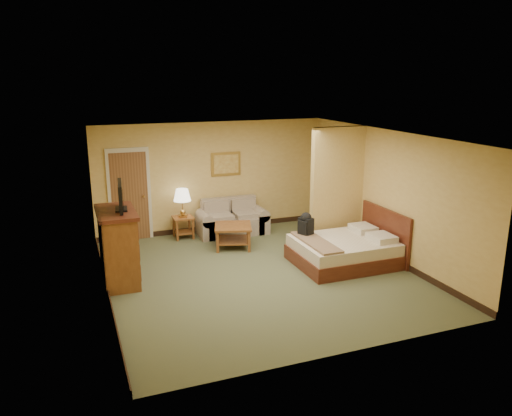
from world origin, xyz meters
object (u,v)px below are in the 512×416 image
coffee_table (233,232)px  dresser (118,246)px  loveseat (232,222)px  bed (346,250)px

coffee_table → dresser: 2.74m
loveseat → coffee_table: loveseat is taller
coffee_table → loveseat: bearing=73.2°
coffee_table → bed: size_ratio=0.50×
coffee_table → bed: bearing=-43.8°
loveseat → dresser: (-2.79, -2.01, 0.41)m
coffee_table → dresser: dresser is taller
dresser → loveseat: bearing=35.7°
coffee_table → bed: bed is taller
loveseat → dresser: dresser is taller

